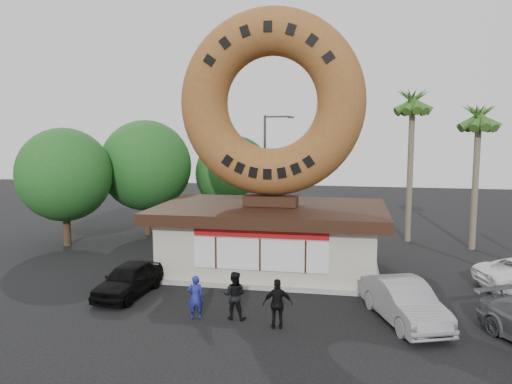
{
  "coord_description": "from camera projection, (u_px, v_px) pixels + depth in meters",
  "views": [
    {
      "loc": [
        3.75,
        -18.13,
        7.0
      ],
      "look_at": [
        -0.38,
        4.0,
        4.19
      ],
      "focal_mm": 35.0,
      "sensor_mm": 36.0,
      "label": 1
    }
  ],
  "objects": [
    {
      "name": "person_center",
      "position": [
        234.0,
        295.0,
        18.49
      ],
      "size": [
        0.9,
        0.71,
        1.81
      ],
      "primitive_type": "imported",
      "rotation": [
        0.0,
        0.0,
        3.11
      ],
      "color": "black",
      "rests_on": "ground"
    },
    {
      "name": "donut_shop",
      "position": [
        271.0,
        236.0,
        24.85
      ],
      "size": [
        11.2,
        7.2,
        3.8
      ],
      "color": "#BEB5A2",
      "rests_on": "ground"
    },
    {
      "name": "tree_far",
      "position": [
        64.0,
        175.0,
        29.84
      ],
      "size": [
        5.6,
        5.6,
        7.14
      ],
      "color": "#473321",
      "rests_on": "ground"
    },
    {
      "name": "person_right",
      "position": [
        278.0,
        304.0,
        17.6
      ],
      "size": [
        1.12,
        0.63,
        1.79
      ],
      "primitive_type": "imported",
      "rotation": [
        0.0,
        0.0,
        3.34
      ],
      "color": "black",
      "rests_on": "ground"
    },
    {
      "name": "ground",
      "position": [
        247.0,
        313.0,
        19.23
      ],
      "size": [
        90.0,
        90.0,
        0.0
      ],
      "primitive_type": "plane",
      "color": "black",
      "rests_on": "ground"
    },
    {
      "name": "palm_far",
      "position": [
        479.0,
        121.0,
        28.49
      ],
      "size": [
        2.6,
        2.6,
        8.75
      ],
      "color": "#726651",
      "rests_on": "ground"
    },
    {
      "name": "tree_mid",
      "position": [
        234.0,
        174.0,
        34.09
      ],
      "size": [
        5.2,
        5.2,
        6.63
      ],
      "color": "#473321",
      "rests_on": "ground"
    },
    {
      "name": "street_lamp",
      "position": [
        267.0,
        166.0,
        34.62
      ],
      "size": [
        2.11,
        0.2,
        8.0
      ],
      "color": "#59595E",
      "rests_on": "ground"
    },
    {
      "name": "person_left",
      "position": [
        195.0,
        297.0,
        18.51
      ],
      "size": [
        0.69,
        0.56,
        1.66
      ],
      "primitive_type": "imported",
      "rotation": [
        0.0,
        0.0,
        3.44
      ],
      "color": "navy",
      "rests_on": "ground"
    },
    {
      "name": "tree_west",
      "position": [
        146.0,
        166.0,
        33.07
      ],
      "size": [
        6.0,
        6.0,
        7.65
      ],
      "color": "#473321",
      "rests_on": "ground"
    },
    {
      "name": "car_black",
      "position": [
        128.0,
        279.0,
        21.18
      ],
      "size": [
        1.94,
        4.18,
        1.39
      ],
      "primitive_type": "imported",
      "rotation": [
        0.0,
        0.0,
        -0.08
      ],
      "color": "black",
      "rests_on": "ground"
    },
    {
      "name": "car_silver",
      "position": [
        404.0,
        302.0,
        18.21
      ],
      "size": [
        3.12,
        4.94,
        1.54
      ],
      "primitive_type": "imported",
      "rotation": [
        0.0,
        0.0,
        0.35
      ],
      "color": "gray",
      "rests_on": "ground"
    },
    {
      "name": "giant_donut",
      "position": [
        271.0,
        103.0,
        24.06
      ],
      "size": [
        9.0,
        2.29,
        9.0
      ],
      "primitive_type": "torus",
      "rotation": [
        1.57,
        0.0,
        0.0
      ],
      "color": "brown",
      "rests_on": "donut_shop"
    },
    {
      "name": "palm_near",
      "position": [
        413.0,
        107.0,
        30.48
      ],
      "size": [
        2.6,
        2.6,
        9.75
      ],
      "color": "#726651",
      "rests_on": "ground"
    }
  ]
}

